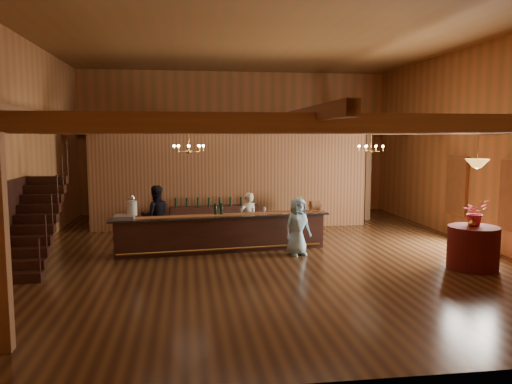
{
  "coord_description": "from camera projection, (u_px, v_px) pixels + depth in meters",
  "views": [
    {
      "loc": [
        -1.95,
        -12.64,
        3.0
      ],
      "look_at": [
        -0.06,
        0.87,
        1.48
      ],
      "focal_mm": 35.0,
      "sensor_mm": 36.0,
      "label": 1
    }
  ],
  "objects": [
    {
      "name": "chandelier_right",
      "position": [
        371.0,
        148.0,
        15.09
      ],
      "size": [
        0.8,
        0.8,
        0.71
      ],
      "color": "gold",
      "rests_on": "beam_grid"
    },
    {
      "name": "table_vase",
      "position": [
        472.0,
        220.0,
        11.24
      ],
      "size": [
        0.17,
        0.17,
        0.28
      ],
      "primitive_type": "imported",
      "rotation": [
        0.0,
        0.0,
        -0.25
      ],
      "color": "gold",
      "rests_on": "round_table"
    },
    {
      "name": "bar_bottle_1",
      "position": [
        221.0,
        209.0,
        13.09
      ],
      "size": [
        0.07,
        0.07,
        0.3
      ],
      "primitive_type": "cylinder",
      "color": "black",
      "rests_on": "tasting_bar"
    },
    {
      "name": "bar_bottle_0",
      "position": [
        215.0,
        209.0,
        13.06
      ],
      "size": [
        0.07,
        0.07,
        0.3
      ],
      "primitive_type": "cylinder",
      "color": "black",
      "rests_on": "tasting_bar"
    },
    {
      "name": "floor_plant",
      "position": [
        293.0,
        213.0,
        15.83
      ],
      "size": [
        0.66,
        0.55,
        1.13
      ],
      "primitive_type": "imported",
      "rotation": [
        0.0,
        0.0,
        0.07
      ],
      "color": "#226623",
      "rests_on": "floor"
    },
    {
      "name": "tasting_bar",
      "position": [
        222.0,
        233.0,
        13.05
      ],
      "size": [
        5.77,
        1.34,
        0.97
      ],
      "rotation": [
        0.0,
        0.0,
        0.11
      ],
      "color": "black",
      "rests_on": "floor"
    },
    {
      "name": "glass_rack_tray",
      "position": [
        124.0,
        217.0,
        12.35
      ],
      "size": [
        0.5,
        0.5,
        0.1
      ],
      "primitive_type": "cube",
      "color": "gray",
      "rests_on": "tasting_bar"
    },
    {
      "name": "staircase",
      "position": [
        34.0,
        224.0,
        11.45
      ],
      "size": [
        1.0,
        2.8,
        2.0
      ],
      "color": "black",
      "rests_on": "floor"
    },
    {
      "name": "window_right_back",
      "position": [
        457.0,
        186.0,
        14.67
      ],
      "size": [
        0.12,
        1.05,
        1.75
      ],
      "primitive_type": "cube",
      "color": "white",
      "rests_on": "wall_right"
    },
    {
      "name": "ceiling",
      "position": [
        263.0,
        36.0,
        12.43
      ],
      "size": [
        14.0,
        14.0,
        0.0
      ],
      "primitive_type": "plane",
      "rotation": [
        3.14,
        0.0,
        0.0
      ],
      "color": "brown",
      "rests_on": "wall_back"
    },
    {
      "name": "beverage_dispenser",
      "position": [
        132.0,
        207.0,
        12.46
      ],
      "size": [
        0.26,
        0.26,
        0.6
      ],
      "color": "silver",
      "rests_on": "tasting_bar"
    },
    {
      "name": "table_flowers",
      "position": [
        475.0,
        212.0,
        11.37
      ],
      "size": [
        0.66,
        0.61,
        0.6
      ],
      "primitive_type": "imported",
      "rotation": [
        0.0,
        0.0,
        0.32
      ],
      "color": "#CB2A45",
      "rests_on": "round_table"
    },
    {
      "name": "wall_front",
      "position": [
        354.0,
        158.0,
        5.85
      ],
      "size": [
        12.0,
        0.1,
        5.5
      ],
      "primitive_type": "cube",
      "color": "#B16A3C",
      "rests_on": "floor"
    },
    {
      "name": "beam_grid",
      "position": [
        260.0,
        127.0,
        13.18
      ],
      "size": [
        11.9,
        13.9,
        0.39
      ],
      "color": "brown",
      "rests_on": "wall_left"
    },
    {
      "name": "pendant_lamp",
      "position": [
        477.0,
        163.0,
        11.11
      ],
      "size": [
        0.52,
        0.52,
        0.9
      ],
      "color": "gold",
      "rests_on": "beam_grid"
    },
    {
      "name": "floor",
      "position": [
        263.0,
        252.0,
        13.04
      ],
      "size": [
        14.0,
        14.0,
        0.0
      ],
      "primitive_type": "plane",
      "color": "#4E3018",
      "rests_on": "ground"
    },
    {
      "name": "chandelier_left",
      "position": [
        189.0,
        148.0,
        13.1
      ],
      "size": [
        0.8,
        0.8,
        0.66
      ],
      "color": "gold",
      "rests_on": "beam_grid"
    },
    {
      "name": "round_table",
      "position": [
        473.0,
        248.0,
        11.32
      ],
      "size": [
        1.12,
        1.12,
        0.97
      ],
      "primitive_type": "cylinder",
      "color": "#570E06",
      "rests_on": "floor"
    },
    {
      "name": "guest",
      "position": [
        298.0,
        227.0,
        12.6
      ],
      "size": [
        0.83,
        0.68,
        1.46
      ],
      "primitive_type": "imported",
      "rotation": [
        0.0,
        0.0,
        0.34
      ],
      "color": "#94C8E2",
      "rests_on": "floor"
    },
    {
      "name": "wall_back",
      "position": [
        236.0,
        143.0,
        19.62
      ],
      "size": [
        12.0,
        0.1,
        5.5
      ],
      "primitive_type": "cube",
      "color": "#B16A3C",
      "rests_on": "floor"
    },
    {
      "name": "backbar_shelf",
      "position": [
        214.0,
        218.0,
        15.92
      ],
      "size": [
        2.85,
        0.76,
        0.79
      ],
      "primitive_type": "cube",
      "rotation": [
        0.0,
        0.0,
        0.12
      ],
      "color": "black",
      "rests_on": "floor"
    },
    {
      "name": "backroom_boxes",
      "position": [
        232.0,
        204.0,
        18.35
      ],
      "size": [
        4.1,
        0.6,
        1.1
      ],
      "color": "black",
      "rests_on": "floor"
    },
    {
      "name": "raffle_drum",
      "position": [
        315.0,
        205.0,
        13.57
      ],
      "size": [
        0.34,
        0.24,
        0.3
      ],
      "color": "#A3623E",
      "rests_on": "tasting_bar"
    },
    {
      "name": "wall_left",
      "position": [
        15.0,
        147.0,
        11.91
      ],
      "size": [
        0.1,
        14.0,
        5.5
      ],
      "primitive_type": "cube",
      "color": "#B16A3C",
      "rests_on": "floor"
    },
    {
      "name": "staff_second",
      "position": [
        156.0,
        216.0,
        13.58
      ],
      "size": [
        0.93,
        0.8,
        1.68
      ],
      "primitive_type": "imported",
      "rotation": [
        0.0,
        0.0,
        3.36
      ],
      "color": "black",
      "rests_on": "floor"
    },
    {
      "name": "wall_right",
      "position": [
        481.0,
        146.0,
        13.56
      ],
      "size": [
        0.1,
        14.0,
        5.5
      ],
      "primitive_type": "cube",
      "color": "#B16A3C",
      "rests_on": "floor"
    },
    {
      "name": "bartender",
      "position": [
        248.0,
        219.0,
        13.78
      ],
      "size": [
        0.63,
        0.53,
        1.46
      ],
      "primitive_type": "imported",
      "rotation": [
        0.0,
        0.0,
        3.54
      ],
      "color": "white",
      "rests_on": "floor"
    },
    {
      "name": "partition_wall",
      "position": [
        231.0,
        181.0,
        16.24
      ],
      "size": [
        9.0,
        0.18,
        3.1
      ],
      "primitive_type": "cube",
      "color": "brown",
      "rests_on": "floor"
    },
    {
      "name": "support_posts",
      "position": [
        266.0,
        193.0,
        12.37
      ],
      "size": [
        9.2,
        10.2,
        3.2
      ],
      "color": "brown",
      "rests_on": "floor"
    }
  ]
}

